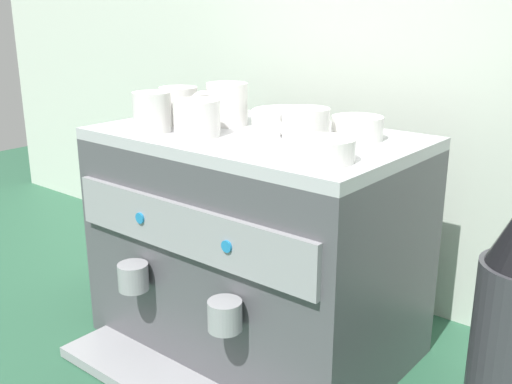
% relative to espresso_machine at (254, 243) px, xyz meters
% --- Properties ---
extents(ground_plane, '(4.00, 4.00, 0.00)m').
position_rel_espresso_machine_xyz_m(ground_plane, '(0.00, 0.00, -0.21)').
color(ground_plane, '#28563D').
extents(tiled_backsplash_wall, '(2.80, 0.03, 1.00)m').
position_rel_espresso_machine_xyz_m(tiled_backsplash_wall, '(0.00, 0.35, 0.29)').
color(tiled_backsplash_wall, silver).
rests_on(tiled_backsplash_wall, ground_plane).
extents(espresso_machine, '(0.59, 0.48, 0.43)m').
position_rel_espresso_machine_xyz_m(espresso_machine, '(0.00, 0.00, 0.00)').
color(espresso_machine, '#4C4C51').
rests_on(espresso_machine, ground_plane).
extents(ceramic_cup_0, '(0.08, 0.11, 0.07)m').
position_rel_espresso_machine_xyz_m(ceramic_cup_0, '(-0.18, -0.02, 0.26)').
color(ceramic_cup_0, white).
rests_on(ceramic_cup_0, espresso_machine).
extents(ceramic_cup_1, '(0.07, 0.11, 0.07)m').
position_rel_espresso_machine_xyz_m(ceramic_cup_1, '(-0.16, -0.11, 0.26)').
color(ceramic_cup_1, white).
rests_on(ceramic_cup_1, espresso_machine).
extents(ceramic_cup_2, '(0.11, 0.10, 0.06)m').
position_rel_espresso_machine_xyz_m(ceramic_cup_2, '(-0.07, -0.08, 0.25)').
color(ceramic_cup_2, white).
rests_on(ceramic_cup_2, espresso_machine).
extents(ceramic_cup_3, '(0.08, 0.12, 0.08)m').
position_rel_espresso_machine_xyz_m(ceramic_cup_3, '(-0.09, 0.02, 0.26)').
color(ceramic_cup_3, white).
rests_on(ceramic_cup_3, espresso_machine).
extents(ceramic_cup_4, '(0.11, 0.08, 0.06)m').
position_rel_espresso_machine_xyz_m(ceramic_cup_4, '(0.12, -0.02, 0.25)').
color(ceramic_cup_4, white).
rests_on(ceramic_cup_4, espresso_machine).
extents(ceramic_bowl_0, '(0.13, 0.13, 0.04)m').
position_rel_espresso_machine_xyz_m(ceramic_bowl_0, '(0.02, 0.07, 0.24)').
color(ceramic_bowl_0, white).
rests_on(ceramic_bowl_0, espresso_machine).
extents(ceramic_bowl_1, '(0.09, 0.09, 0.04)m').
position_rel_espresso_machine_xyz_m(ceramic_bowl_1, '(0.18, 0.07, 0.24)').
color(ceramic_bowl_1, white).
rests_on(ceramic_bowl_1, espresso_machine).
extents(ceramic_bowl_2, '(0.11, 0.11, 0.03)m').
position_rel_espresso_machine_xyz_m(ceramic_bowl_2, '(-0.19, 0.11, 0.23)').
color(ceramic_bowl_2, white).
rests_on(ceramic_bowl_2, espresso_machine).
extents(ceramic_bowl_3, '(0.09, 0.09, 0.04)m').
position_rel_espresso_machine_xyz_m(ceramic_bowl_3, '(0.22, -0.10, 0.24)').
color(ceramic_bowl_3, white).
rests_on(ceramic_bowl_3, espresso_machine).
extents(milk_pitcher, '(0.10, 0.10, 0.15)m').
position_rel_espresso_machine_xyz_m(milk_pitcher, '(-0.46, 0.00, -0.14)').
color(milk_pitcher, '#B7B7BC').
rests_on(milk_pitcher, ground_plane).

